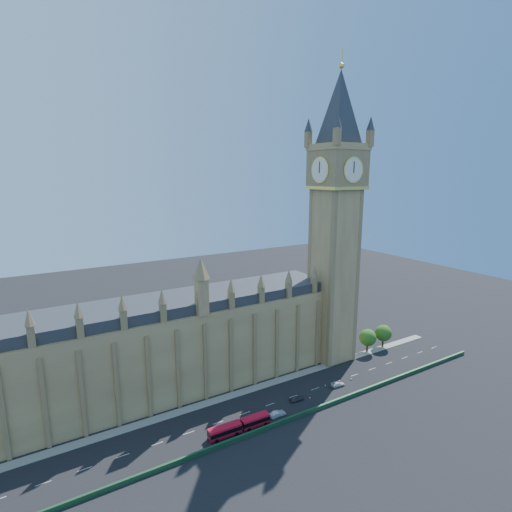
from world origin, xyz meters
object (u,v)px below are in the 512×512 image
car_grey (297,398)px  car_silver (277,414)px  red_bus (239,426)px  car_white (338,384)px

car_grey → car_silver: (-8.79, -3.32, 0.04)m
red_bus → car_silver: 11.65m
red_bus → car_silver: bearing=3.4°
car_grey → car_white: 15.33m
red_bus → car_white: (35.75, 3.60, -0.81)m
red_bus → car_grey: bearing=11.9°
car_grey → car_silver: 9.40m
red_bus → car_white: bearing=7.4°
red_bus → car_silver: (11.62, 0.36, -0.72)m
car_white → red_bus: bearing=99.5°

